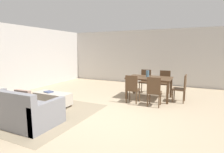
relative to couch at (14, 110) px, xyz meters
name	(u,v)px	position (x,y,z in m)	size (l,w,h in m)	color
ground_plane	(106,116)	(1.87, 1.25, -0.28)	(10.80, 10.80, 0.00)	tan
wall_back	(151,57)	(1.87, 6.25, 1.07)	(9.00, 0.12, 2.70)	beige
wall_left	(7,60)	(-2.63, 1.75, 1.07)	(0.12, 11.00, 2.70)	beige
area_rug	(37,112)	(-0.01, 0.69, -0.28)	(3.00, 2.80, 0.01)	gray
couch	(14,110)	(0.00, 0.00, 0.00)	(2.27, 0.99, 0.86)	gray
ottoman_table	(53,98)	(-0.03, 1.34, -0.05)	(1.18, 0.48, 0.42)	#B7AD9E
dining_table	(149,80)	(2.45, 3.48, 0.38)	(1.51, 0.98, 0.76)	#513823
dining_chair_near_left	(132,87)	(2.10, 2.66, 0.23)	(0.40, 0.40, 0.92)	#513823
dining_chair_near_right	(154,90)	(2.81, 2.59, 0.23)	(0.42, 0.42, 0.92)	#513823
dining_chair_far_left	(145,80)	(2.09, 4.34, 0.23)	(0.40, 0.40, 0.92)	#513823
dining_chair_far_right	(165,81)	(2.85, 4.33, 0.23)	(0.42, 0.42, 0.92)	#513823
dining_chair_head_east	(182,87)	(3.54, 3.47, 0.23)	(0.42, 0.42, 0.92)	#513823
vase_centerpiece	(148,74)	(2.38, 3.49, 0.59)	(0.11, 0.11, 0.24)	slate
book_on_ottoman	(49,92)	(-0.16, 1.31, 0.15)	(0.26, 0.20, 0.03)	#3F4C72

